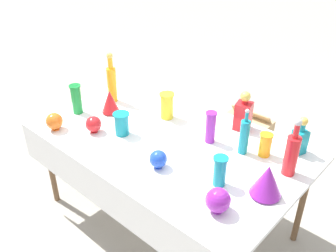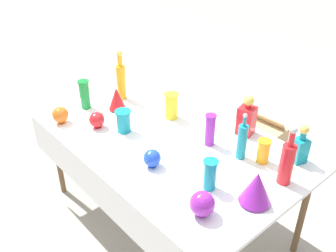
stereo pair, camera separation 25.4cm
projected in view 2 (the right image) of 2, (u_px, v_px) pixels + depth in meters
ground_plane at (168, 218)px, 2.99m from camera, size 40.00×40.00×0.00m
display_table at (164, 146)px, 2.60m from camera, size 1.88×1.15×0.76m
tall_bottle_0 at (121, 79)px, 3.03m from camera, size 0.07×0.07×0.41m
tall_bottle_1 at (242, 141)px, 2.34m from camera, size 0.06×0.06×0.32m
tall_bottle_2 at (287, 162)px, 2.12m from camera, size 0.08×0.08×0.38m
square_decanter_0 at (301, 147)px, 2.31m from camera, size 0.10×0.10×0.26m
square_decanter_1 at (247, 118)px, 2.59m from camera, size 0.13×0.13×0.29m
slender_vase_0 at (210, 174)px, 2.10m from camera, size 0.09×0.09×0.19m
slender_vase_1 at (171, 105)px, 2.78m from camera, size 0.11×0.11×0.20m
slender_vase_2 at (210, 129)px, 2.47m from camera, size 0.08×0.08×0.23m
slender_vase_3 at (85, 94)px, 2.91m from camera, size 0.09×0.09×0.23m
slender_vase_4 at (123, 120)px, 2.63m from camera, size 0.12×0.12×0.16m
slender_vase_5 at (264, 150)px, 2.32m from camera, size 0.08×0.08×0.16m
fluted_vase_0 at (117, 98)px, 2.90m from camera, size 0.14×0.14×0.19m
fluted_vase_1 at (256, 187)px, 1.99m from camera, size 0.18×0.18×0.20m
round_bowl_0 at (60, 115)px, 2.74m from camera, size 0.12×0.12×0.13m
round_bowl_1 at (202, 204)px, 1.93m from camera, size 0.14×0.14×0.14m
round_bowl_2 at (152, 158)px, 2.29m from camera, size 0.11×0.11×0.12m
round_bowl_3 at (97, 120)px, 2.68m from camera, size 0.11×0.11×0.12m
price_tag_left at (127, 177)px, 2.20m from camera, size 0.05×0.02×0.04m
cardboard_box_behind_left at (254, 142)px, 3.62m from camera, size 0.48×0.45×0.42m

